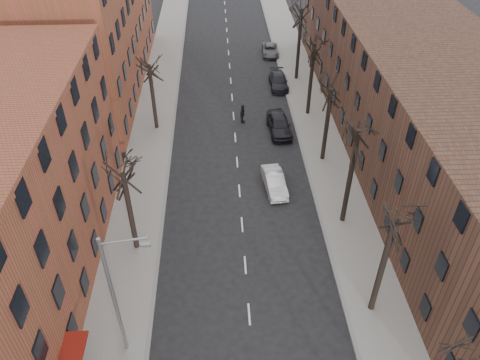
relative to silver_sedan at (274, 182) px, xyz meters
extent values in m
cube|color=gray|center=(-10.87, 10.87, -0.63)|extent=(4.00, 90.00, 0.15)
cube|color=gray|center=(5.13, 10.87, -0.63)|extent=(4.00, 90.00, 0.15)
cube|color=brown|center=(-18.87, 19.87, 6.30)|extent=(12.00, 28.00, 14.00)
cube|color=#4D3023|center=(13.13, 5.87, 4.30)|extent=(12.00, 50.00, 10.00)
cylinder|color=slate|center=(-10.07, -14.13, 3.80)|extent=(0.20, 0.20, 9.00)
cylinder|color=slate|center=(-8.97, -14.13, 8.10)|extent=(2.39, 0.12, 0.46)
cube|color=slate|center=(-7.97, -14.13, 7.80)|extent=(0.50, 0.22, 0.14)
imported|color=silver|center=(0.00, 0.00, 0.00)|extent=(1.95, 4.41, 1.41)
imported|color=black|center=(1.40, 8.67, 0.14)|extent=(2.29, 5.05, 1.68)
imported|color=black|center=(2.43, 18.10, -0.02)|extent=(1.94, 4.73, 1.37)
imported|color=#55575C|center=(2.43, 27.03, -0.11)|extent=(2.14, 4.37, 1.19)
imported|color=black|center=(-2.03, 10.59, 0.28)|extent=(0.86, 1.25, 1.96)
camera|label=1|loc=(-4.33, -29.61, 23.71)|focal=35.00mm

